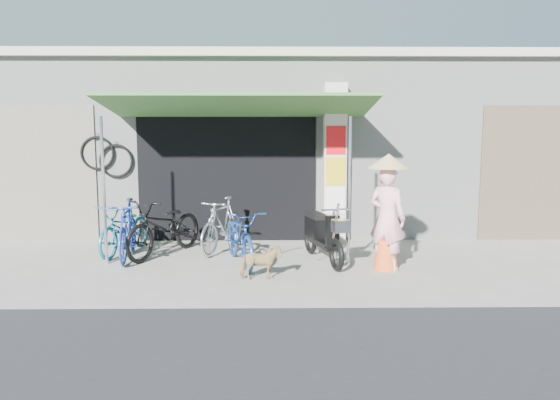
{
  "coord_description": "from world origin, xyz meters",
  "views": [
    {
      "loc": [
        -0.32,
        -7.87,
        2.18
      ],
      "look_at": [
        -0.2,
        1.0,
        1.0
      ],
      "focal_mm": 35.0,
      "sensor_mm": 36.0,
      "label": 1
    }
  ],
  "objects_px": {
    "bike_black": "(165,227)",
    "moped": "(322,235)",
    "bike_navy": "(241,237)",
    "street_dog": "(260,263)",
    "bike_blue": "(128,230)",
    "bike_silver": "(222,225)",
    "bike_teal": "(125,228)",
    "nun": "(387,213)"
  },
  "relations": [
    {
      "from": "bike_black",
      "to": "bike_blue",
      "type": "bearing_deg",
      "value": -128.21
    },
    {
      "from": "bike_blue",
      "to": "nun",
      "type": "xyz_separation_m",
      "value": [
        4.17,
        -0.72,
        0.39
      ]
    },
    {
      "from": "moped",
      "to": "bike_silver",
      "type": "bearing_deg",
      "value": 141.07
    },
    {
      "from": "bike_teal",
      "to": "bike_silver",
      "type": "relative_size",
      "value": 1.04
    },
    {
      "from": "bike_blue",
      "to": "street_dog",
      "type": "xyz_separation_m",
      "value": [
        2.23,
        -1.3,
        -0.24
      ]
    },
    {
      "from": "moped",
      "to": "bike_teal",
      "type": "bearing_deg",
      "value": 154.1
    },
    {
      "from": "bike_black",
      "to": "moped",
      "type": "distance_m",
      "value": 2.68
    },
    {
      "from": "bike_silver",
      "to": "street_dog",
      "type": "bearing_deg",
      "value": -48.08
    },
    {
      "from": "bike_silver",
      "to": "nun",
      "type": "xyz_separation_m",
      "value": [
        2.64,
        -1.25,
        0.4
      ]
    },
    {
      "from": "bike_silver",
      "to": "nun",
      "type": "height_order",
      "value": "nun"
    },
    {
      "from": "bike_teal",
      "to": "bike_black",
      "type": "height_order",
      "value": "bike_black"
    },
    {
      "from": "moped",
      "to": "bike_blue",
      "type": "bearing_deg",
      "value": 161.05
    },
    {
      "from": "bike_black",
      "to": "bike_silver",
      "type": "height_order",
      "value": "bike_black"
    },
    {
      "from": "bike_navy",
      "to": "moped",
      "type": "bearing_deg",
      "value": -8.23
    },
    {
      "from": "bike_silver",
      "to": "street_dog",
      "type": "height_order",
      "value": "bike_silver"
    },
    {
      "from": "bike_teal",
      "to": "bike_silver",
      "type": "height_order",
      "value": "bike_silver"
    },
    {
      "from": "bike_teal",
      "to": "nun",
      "type": "height_order",
      "value": "nun"
    },
    {
      "from": "moped",
      "to": "nun",
      "type": "bearing_deg",
      "value": -43.43
    },
    {
      "from": "bike_silver",
      "to": "bike_blue",
      "type": "bearing_deg",
      "value": -139.81
    },
    {
      "from": "bike_teal",
      "to": "moped",
      "type": "bearing_deg",
      "value": 2.98
    },
    {
      "from": "bike_teal",
      "to": "bike_black",
      "type": "xyz_separation_m",
      "value": [
        0.73,
        -0.17,
        0.06
      ]
    },
    {
      "from": "bike_blue",
      "to": "moped",
      "type": "xyz_separation_m",
      "value": [
        3.22,
        -0.21,
        -0.06
      ]
    },
    {
      "from": "bike_navy",
      "to": "street_dog",
      "type": "height_order",
      "value": "bike_navy"
    },
    {
      "from": "bike_teal",
      "to": "street_dog",
      "type": "relative_size",
      "value": 2.79
    },
    {
      "from": "bike_black",
      "to": "nun",
      "type": "height_order",
      "value": "nun"
    },
    {
      "from": "nun",
      "to": "street_dog",
      "type": "bearing_deg",
      "value": 53.98
    },
    {
      "from": "bike_teal",
      "to": "bike_black",
      "type": "bearing_deg",
      "value": 0.62
    },
    {
      "from": "bike_teal",
      "to": "bike_blue",
      "type": "distance_m",
      "value": 0.46
    },
    {
      "from": "bike_blue",
      "to": "bike_black",
      "type": "distance_m",
      "value": 0.63
    },
    {
      "from": "bike_teal",
      "to": "street_dog",
      "type": "distance_m",
      "value": 2.95
    },
    {
      "from": "bike_teal",
      "to": "moped",
      "type": "distance_m",
      "value": 3.43
    },
    {
      "from": "bike_silver",
      "to": "nun",
      "type": "bearing_deg",
      "value": -4.42
    },
    {
      "from": "bike_teal",
      "to": "street_dog",
      "type": "bearing_deg",
      "value": -22.3
    },
    {
      "from": "moped",
      "to": "street_dog",
      "type": "bearing_deg",
      "value": -147.3
    },
    {
      "from": "bike_teal",
      "to": "bike_blue",
      "type": "xyz_separation_m",
      "value": [
        0.15,
        -0.43,
        0.06
      ]
    },
    {
      "from": "bike_black",
      "to": "bike_silver",
      "type": "xyz_separation_m",
      "value": [
        0.95,
        0.28,
        -0.01
      ]
    },
    {
      "from": "street_dog",
      "to": "moped",
      "type": "distance_m",
      "value": 1.48
    },
    {
      "from": "bike_blue",
      "to": "bike_navy",
      "type": "height_order",
      "value": "bike_blue"
    },
    {
      "from": "bike_silver",
      "to": "bike_navy",
      "type": "bearing_deg",
      "value": -46.88
    },
    {
      "from": "bike_blue",
      "to": "nun",
      "type": "distance_m",
      "value": 4.25
    },
    {
      "from": "bike_navy",
      "to": "moped",
      "type": "height_order",
      "value": "moped"
    },
    {
      "from": "bike_blue",
      "to": "bike_black",
      "type": "xyz_separation_m",
      "value": [
        0.57,
        0.26,
        0.0
      ]
    }
  ]
}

